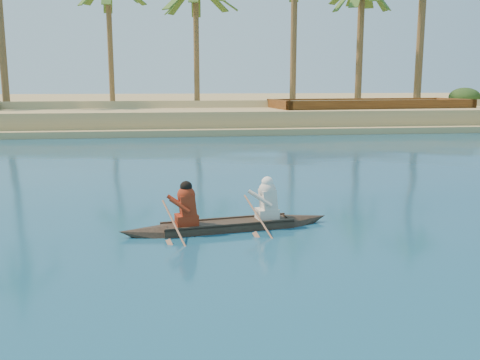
{
  "coord_description": "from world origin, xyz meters",
  "views": [
    {
      "loc": [
        -8.89,
        -7.41,
        2.98
      ],
      "look_at": [
        -7.14,
        4.92,
        0.69
      ],
      "focal_mm": 40.0,
      "sensor_mm": 36.0,
      "label": 1
    }
  ],
  "objects": [
    {
      "name": "shrub_cluster",
      "position": [
        0.0,
        31.5,
        1.2
      ],
      "size": [
        100.0,
        6.0,
        2.4
      ],
      "primitive_type": null,
      "color": "#1C4017",
      "rests_on": "ground"
    },
    {
      "name": "canoe",
      "position": [
        -7.65,
        3.12,
        0.23
      ],
      "size": [
        4.44,
        1.26,
        1.21
      ],
      "rotation": [
        0.0,
        0.0,
        0.16
      ],
      "color": "#402F23",
      "rests_on": "ground"
    },
    {
      "name": "barge_mid",
      "position": [
        4.79,
        27.0,
        0.76
      ],
      "size": [
        13.48,
        5.68,
        2.18
      ],
      "rotation": [
        0.0,
        0.0,
        0.1
      ],
      "color": "brown",
      "rests_on": "ground"
    },
    {
      "name": "sandy_embankment",
      "position": [
        0.0,
        46.89,
        0.53
      ],
      "size": [
        150.0,
        51.0,
        1.5
      ],
      "color": "tan",
      "rests_on": "ground"
    },
    {
      "name": "palm_grove",
      "position": [
        0.0,
        35.0,
        8.0
      ],
      "size": [
        110.0,
        14.0,
        16.0
      ],
      "primitive_type": null,
      "color": "#3B6222",
      "rests_on": "ground"
    }
  ]
}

